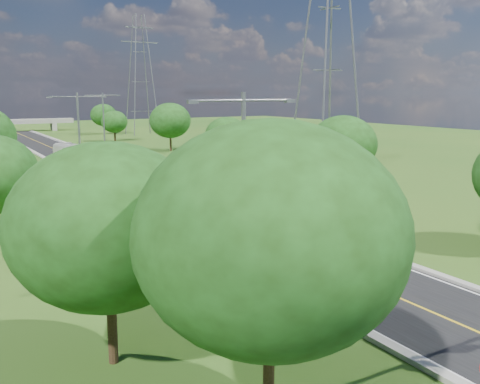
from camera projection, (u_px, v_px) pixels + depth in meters
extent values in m
plane|color=#204E16|center=(99.00, 169.00, 71.16)|extent=(260.00, 260.00, 0.00)
cube|color=black|center=(88.00, 164.00, 76.26)|extent=(8.00, 150.00, 0.06)
cube|color=gray|center=(57.00, 165.00, 74.15)|extent=(0.50, 150.00, 0.22)
cube|color=gray|center=(117.00, 161.00, 78.34)|extent=(0.50, 150.00, 0.22)
cylinder|color=slate|center=(209.00, 180.00, 54.81)|extent=(0.08, 0.08, 2.40)
cube|color=white|center=(209.00, 172.00, 54.64)|extent=(0.55, 0.04, 0.70)
cube|color=gray|center=(54.00, 127.00, 143.94)|extent=(1.20, 3.00, 2.00)
cube|color=gray|center=(13.00, 122.00, 138.71)|extent=(30.00, 3.00, 1.20)
cylinder|color=slate|center=(243.00, 194.00, 26.48)|extent=(0.22, 0.22, 10.00)
cylinder|color=slate|center=(218.00, 101.00, 24.95)|extent=(2.80, 0.12, 0.12)
cylinder|color=slate|center=(268.00, 100.00, 26.33)|extent=(2.80, 0.12, 0.12)
cube|color=slate|center=(193.00, 102.00, 24.32)|extent=(0.50, 0.25, 0.18)
cube|color=slate|center=(290.00, 101.00, 26.98)|extent=(0.50, 0.25, 0.18)
cylinder|color=slate|center=(80.00, 142.00, 54.54)|extent=(0.22, 0.22, 10.00)
cylinder|color=slate|center=(63.00, 97.00, 53.00)|extent=(2.80, 0.12, 0.12)
cylinder|color=slate|center=(91.00, 96.00, 54.39)|extent=(2.80, 0.12, 0.12)
cube|color=slate|center=(49.00, 97.00, 52.37)|extent=(0.50, 0.25, 0.18)
cube|color=slate|center=(104.00, 97.00, 55.04)|extent=(0.50, 0.25, 0.18)
cylinder|color=slate|center=(104.00, 123.00, 88.52)|extent=(0.22, 0.22, 10.00)
cylinder|color=slate|center=(94.00, 95.00, 86.99)|extent=(2.80, 0.12, 0.12)
cylinder|color=slate|center=(111.00, 95.00, 88.37)|extent=(2.80, 0.12, 0.12)
cube|color=slate|center=(86.00, 95.00, 86.35)|extent=(0.50, 0.25, 0.18)
cube|color=slate|center=(119.00, 95.00, 89.02)|extent=(0.50, 0.25, 0.18)
cube|color=slate|center=(140.00, 42.00, 126.78)|extent=(9.00, 0.25, 0.25)
cube|color=slate|center=(139.00, 27.00, 126.16)|extent=(7.00, 0.25, 0.25)
cylinder|color=black|center=(112.00, 324.00, 19.76)|extent=(0.36, 0.36, 3.06)
ellipsoid|color=#1A3C10|center=(108.00, 226.00, 19.08)|extent=(7.14, 7.14, 6.07)
cylinder|color=black|center=(269.00, 370.00, 16.11)|extent=(0.36, 0.36, 3.42)
ellipsoid|color=#1A3C10|center=(270.00, 237.00, 15.35)|extent=(7.98, 7.98, 6.78)
cylinder|color=black|center=(342.00, 180.00, 53.30)|extent=(0.36, 0.36, 2.88)
ellipsoid|color=#1A3C10|center=(343.00, 144.00, 52.65)|extent=(6.72, 6.72, 5.71)
cylinder|color=black|center=(227.00, 159.00, 71.54)|extent=(0.36, 0.36, 2.52)
ellipsoid|color=#1A3C10|center=(227.00, 136.00, 70.98)|extent=(5.88, 5.88, 5.00)
cylinder|color=black|center=(171.00, 142.00, 92.88)|extent=(0.36, 0.36, 3.06)
ellipsoid|color=#1A3C10|center=(170.00, 120.00, 92.20)|extent=(7.14, 7.14, 6.07)
cylinder|color=black|center=(115.00, 135.00, 112.12)|extent=(0.36, 0.36, 2.34)
ellipsoid|color=#1A3C10|center=(114.00, 122.00, 111.60)|extent=(5.46, 5.46, 4.64)
cylinder|color=black|center=(104.00, 129.00, 130.82)|extent=(0.36, 0.36, 2.70)
ellipsoid|color=#1A3C10|center=(104.00, 115.00, 130.22)|extent=(6.30, 6.30, 5.36)
imported|color=white|center=(112.00, 153.00, 76.70)|extent=(2.94, 10.36, 2.85)
imported|color=white|center=(76.00, 155.00, 72.69)|extent=(4.12, 11.18, 3.04)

